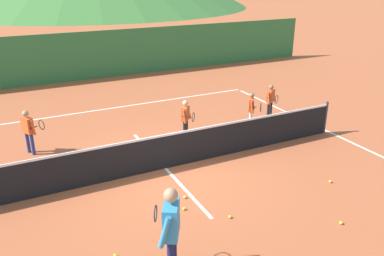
% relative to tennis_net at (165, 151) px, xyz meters
% --- Properties ---
extents(ground_plane, '(120.00, 120.00, 0.00)m').
position_rel_tennis_net_xyz_m(ground_plane, '(0.00, 0.00, -0.50)').
color(ground_plane, '#B25633').
extents(line_baseline_far, '(11.43, 0.08, 0.01)m').
position_rel_tennis_net_xyz_m(line_baseline_far, '(0.00, 5.40, -0.50)').
color(line_baseline_far, white).
rests_on(line_baseline_far, ground).
extents(line_sideline_east, '(0.08, 10.41, 0.01)m').
position_rel_tennis_net_xyz_m(line_sideline_east, '(5.71, 0.00, -0.50)').
color(line_sideline_east, white).
rests_on(line_sideline_east, ground).
extents(line_service_center, '(0.08, 5.07, 0.01)m').
position_rel_tennis_net_xyz_m(line_service_center, '(0.00, 0.00, -0.50)').
color(line_service_center, white).
rests_on(line_service_center, ground).
extents(tennis_net, '(11.09, 0.08, 1.05)m').
position_rel_tennis_net_xyz_m(tennis_net, '(0.00, 0.00, 0.00)').
color(tennis_net, '#333338').
rests_on(tennis_net, ground).
extents(instructor, '(0.55, 0.84, 1.71)m').
position_rel_tennis_net_xyz_m(instructor, '(-1.41, -3.66, 0.52)').
color(instructor, '#191E4C').
rests_on(instructor, ground).
extents(student_0, '(0.60, 0.53, 1.29)m').
position_rel_tennis_net_xyz_m(student_0, '(-3.05, 2.54, 0.28)').
color(student_0, navy).
rests_on(student_0, ground).
extents(student_1, '(0.45, 0.68, 1.24)m').
position_rel_tennis_net_xyz_m(student_1, '(1.33, 1.53, 0.25)').
color(student_1, black).
rests_on(student_1, ground).
extents(student_2, '(0.40, 0.67, 1.19)m').
position_rel_tennis_net_xyz_m(student_2, '(3.66, 1.43, 0.22)').
color(student_2, silver).
rests_on(student_2, ground).
extents(student_3, '(0.50, 0.61, 1.22)m').
position_rel_tennis_net_xyz_m(student_3, '(4.75, 1.86, 0.24)').
color(student_3, black).
rests_on(student_3, ground).
extents(tennis_ball_0, '(0.07, 0.07, 0.07)m').
position_rel_tennis_net_xyz_m(tennis_ball_0, '(-0.39, -1.97, -0.47)').
color(tennis_ball_0, yellow).
rests_on(tennis_ball_0, ground).
extents(tennis_ball_1, '(0.07, 0.07, 0.07)m').
position_rel_tennis_net_xyz_m(tennis_ball_1, '(3.34, -2.50, -0.47)').
color(tennis_ball_1, yellow).
rests_on(tennis_ball_1, ground).
extents(tennis_ball_2, '(0.07, 0.07, 0.07)m').
position_rel_tennis_net_xyz_m(tennis_ball_2, '(0.35, -2.68, -0.47)').
color(tennis_ball_2, yellow).
rests_on(tennis_ball_2, ground).
extents(tennis_ball_3, '(0.07, 0.07, 0.07)m').
position_rel_tennis_net_xyz_m(tennis_ball_3, '(-2.16, -2.79, -0.47)').
color(tennis_ball_3, yellow).
rests_on(tennis_ball_3, ground).
extents(tennis_ball_5, '(0.07, 0.07, 0.07)m').
position_rel_tennis_net_xyz_m(tennis_ball_5, '(-0.17, -1.56, -0.47)').
color(tennis_ball_5, yellow).
rests_on(tennis_ball_5, ground).
extents(tennis_ball_6, '(0.07, 0.07, 0.07)m').
position_rel_tennis_net_xyz_m(tennis_ball_6, '(2.28, -3.87, -0.47)').
color(tennis_ball_6, yellow).
rests_on(tennis_ball_6, ground).
extents(windscreen_fence, '(25.14, 0.08, 2.25)m').
position_rel_tennis_net_xyz_m(windscreen_fence, '(0.00, 10.08, 0.62)').
color(windscreen_fence, '#33753D').
rests_on(windscreen_fence, ground).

